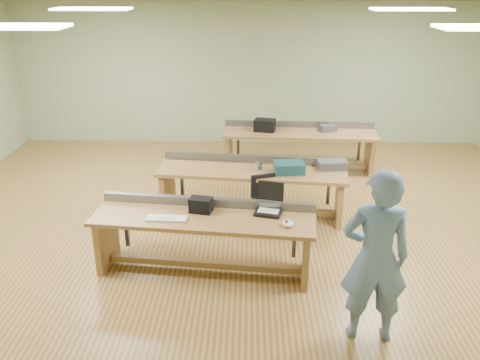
# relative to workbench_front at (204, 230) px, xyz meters

# --- Properties ---
(floor) EXTENTS (10.00, 10.00, 0.00)m
(floor) POSITION_rel_workbench_front_xyz_m (0.56, 1.33, -0.55)
(floor) COLOR olive
(floor) RESTS_ON ground
(ceiling) EXTENTS (10.00, 10.00, 0.00)m
(ceiling) POSITION_rel_workbench_front_xyz_m (0.56, 1.33, 2.45)
(ceiling) COLOR silver
(ceiling) RESTS_ON wall_back
(wall_back) EXTENTS (10.00, 0.04, 3.00)m
(wall_back) POSITION_rel_workbench_front_xyz_m (0.56, 5.33, 0.95)
(wall_back) COLOR #94A37C
(wall_back) RESTS_ON floor
(wall_front) EXTENTS (10.00, 0.04, 3.00)m
(wall_front) POSITION_rel_workbench_front_xyz_m (0.56, -2.67, 0.95)
(wall_front) COLOR #94A37C
(wall_front) RESTS_ON floor
(fluor_panels) EXTENTS (6.20, 3.50, 0.03)m
(fluor_panels) POSITION_rel_workbench_front_xyz_m (0.56, 1.33, 2.42)
(fluor_panels) COLOR white
(fluor_panels) RESTS_ON ceiling
(workbench_front) EXTENTS (2.77, 1.03, 0.86)m
(workbench_front) POSITION_rel_workbench_front_xyz_m (0.00, 0.00, 0.00)
(workbench_front) COLOR #996840
(workbench_front) RESTS_ON floor
(workbench_mid) EXTENTS (2.91, 1.07, 0.86)m
(workbench_mid) POSITION_rel_workbench_front_xyz_m (0.60, 1.62, 0.00)
(workbench_mid) COLOR #996840
(workbench_mid) RESTS_ON floor
(workbench_back) EXTENTS (2.89, 0.91, 0.86)m
(workbench_back) POSITION_rel_workbench_front_xyz_m (1.49, 3.61, 0.00)
(workbench_back) COLOR #996840
(workbench_back) RESTS_ON floor
(person) EXTENTS (0.69, 0.47, 1.84)m
(person) POSITION_rel_workbench_front_xyz_m (1.78, -1.25, 0.37)
(person) COLOR #677CA8
(person) RESTS_ON floor
(laptop_base) EXTENTS (0.37, 0.33, 0.03)m
(laptop_base) POSITION_rel_workbench_front_xyz_m (0.79, 0.07, 0.21)
(laptop_base) COLOR black
(laptop_base) RESTS_ON workbench_front
(laptop_screen) EXTENTS (0.31, 0.10, 0.25)m
(laptop_screen) POSITION_rel_workbench_front_xyz_m (0.82, 0.19, 0.45)
(laptop_screen) COLOR black
(laptop_screen) RESTS_ON laptop_base
(keyboard) EXTENTS (0.49, 0.19, 0.03)m
(keyboard) POSITION_rel_workbench_front_xyz_m (-0.43, -0.12, 0.21)
(keyboard) COLOR silver
(keyboard) RESTS_ON workbench_front
(trackball_mouse) EXTENTS (0.16, 0.18, 0.07)m
(trackball_mouse) POSITION_rel_workbench_front_xyz_m (1.00, -0.26, 0.23)
(trackball_mouse) COLOR white
(trackball_mouse) RESTS_ON workbench_front
(camera_bag) EXTENTS (0.30, 0.23, 0.18)m
(camera_bag) POSITION_rel_workbench_front_xyz_m (-0.04, 0.11, 0.29)
(camera_bag) COLOR black
(camera_bag) RESTS_ON workbench_front
(task_chair) EXTENTS (0.55, 0.55, 0.80)m
(task_chair) POSITION_rel_workbench_front_xyz_m (0.80, 1.12, -0.26)
(task_chair) COLOR black
(task_chair) RESTS_ON floor
(parts_bin_teal) EXTENTS (0.46, 0.36, 0.15)m
(parts_bin_teal) POSITION_rel_workbench_front_xyz_m (1.14, 1.49, 0.27)
(parts_bin_teal) COLOR #143841
(parts_bin_teal) RESTS_ON workbench_mid
(parts_bin_grey) EXTENTS (0.46, 0.32, 0.12)m
(parts_bin_grey) POSITION_rel_workbench_front_xyz_m (1.80, 1.69, 0.26)
(parts_bin_grey) COLOR #3B3B3D
(parts_bin_grey) RESTS_ON workbench_mid
(mug) EXTENTS (0.15, 0.15, 0.09)m
(mug) POSITION_rel_workbench_front_xyz_m (0.69, 1.59, 0.24)
(mug) COLOR #3B3B3D
(mug) RESTS_ON workbench_mid
(drinks_can) EXTENTS (0.09, 0.09, 0.12)m
(drinks_can) POSITION_rel_workbench_front_xyz_m (0.67, 1.57, 0.26)
(drinks_can) COLOR #B9B9BD
(drinks_can) RESTS_ON workbench_mid
(storage_box_back) EXTENTS (0.43, 0.34, 0.22)m
(storage_box_back) POSITION_rel_workbench_front_xyz_m (0.84, 3.64, 0.31)
(storage_box_back) COLOR black
(storage_box_back) RESTS_ON workbench_back
(tray_back) EXTENTS (0.34, 0.28, 0.12)m
(tray_back) POSITION_rel_workbench_front_xyz_m (2.02, 3.65, 0.26)
(tray_back) COLOR #3B3B3D
(tray_back) RESTS_ON workbench_back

